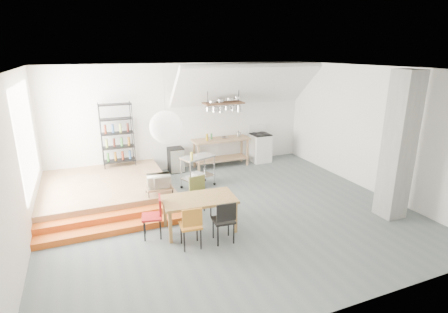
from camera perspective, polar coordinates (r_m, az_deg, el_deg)
name	(u,v)px	position (r m, az deg, el deg)	size (l,w,h in m)	color
floor	(228,212)	(8.10, 0.66, -9.09)	(8.00, 8.00, 0.00)	slate
wall_back	(183,117)	(10.76, -6.68, 6.37)	(8.00, 0.04, 3.20)	silver
wall_left	(17,168)	(7.06, -30.71, -1.57)	(0.04, 7.00, 3.20)	silver
wall_right	(371,130)	(9.78, 22.85, 4.08)	(0.04, 7.00, 3.20)	silver
ceiling	(229,69)	(7.29, 0.75, 14.16)	(8.00, 7.00, 0.02)	white
slope_ceiling	(246,85)	(10.71, 3.54, 11.53)	(4.40, 1.80, 0.15)	white
window_pane	(27,137)	(8.45, -29.52, 2.74)	(0.02, 2.50, 2.20)	white
platform	(106,189)	(9.32, -18.73, -5.09)	(3.00, 3.00, 0.40)	olive
step_lower	(114,229)	(7.60, -17.47, -11.23)	(3.00, 0.35, 0.13)	#C95517
step_upper	(112,219)	(7.88, -17.77, -9.66)	(3.00, 0.35, 0.27)	#C95517
concrete_column	(399,146)	(8.29, 26.63, 1.48)	(0.50, 0.50, 3.20)	gray
kitchen_counter	(221,147)	(11.00, -0.49, 1.51)	(1.80, 0.60, 0.91)	olive
stove	(260,147)	(11.63, 5.92, 1.52)	(0.60, 0.60, 1.18)	white
pot_rack	(225,106)	(10.53, 0.10, 8.32)	(1.20, 0.50, 1.43)	#402619
wire_shelving	(117,134)	(10.17, -17.05, 3.55)	(0.88, 0.38, 1.80)	black
microwave_shelf	(159,187)	(8.16, -10.55, -4.99)	(0.60, 0.40, 0.16)	olive
paper_lantern	(166,127)	(6.54, -9.48, 4.77)	(0.60, 0.60, 0.60)	white
dining_table	(199,201)	(7.14, -4.07, -7.33)	(1.52, 0.93, 0.70)	olive
chair_mustard	(191,224)	(6.55, -5.37, -10.88)	(0.42, 0.42, 0.85)	#BC7220
chair_black	(224,218)	(6.69, 0.08, -10.07)	(0.42, 0.42, 0.86)	black
chair_olive	(199,193)	(7.81, -4.07, -5.89)	(0.45, 0.45, 0.88)	#636831
chair_red	(155,213)	(7.05, -11.18, -9.07)	(0.45, 0.45, 0.84)	#A91819
rolling_cart	(198,167)	(9.37, -4.30, -1.76)	(0.98, 0.74, 0.86)	silver
mini_fridge	(176,160)	(10.69, -7.86, -0.53)	(0.44, 0.44, 0.75)	black
microwave	(159,181)	(8.10, -10.61, -3.93)	(0.52, 0.35, 0.29)	beige
bowl	(225,138)	(10.92, 0.10, 3.07)	(0.22, 0.22, 0.05)	silver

